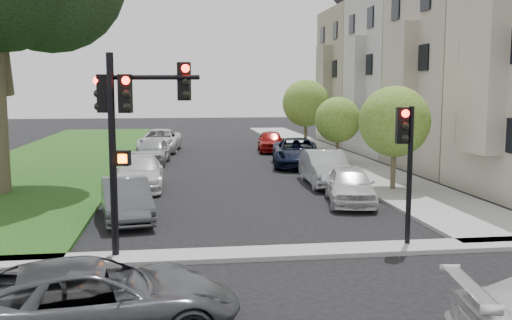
{
  "coord_description": "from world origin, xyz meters",
  "views": [
    {
      "loc": [
        -2.27,
        -11.47,
        4.08
      ],
      "look_at": [
        0.0,
        5.0,
        2.0
      ],
      "focal_mm": 40.0,
      "sensor_mm": 36.0,
      "label": 1
    }
  ],
  "objects": [
    {
      "name": "grass_strip",
      "position": [
        -9.0,
        24.0,
        0.06
      ],
      "size": [
        8.0,
        44.0,
        0.12
      ],
      "primitive_type": "cube",
      "color": "#12440C",
      "rests_on": "ground"
    },
    {
      "name": "house_d",
      "position": [
        12.45,
        30.5,
        6.93
      ],
      "size": [
        7.7,
        7.55,
        15.97
      ],
      "color": "gray",
      "rests_on": "ground"
    },
    {
      "name": "car_parked_2",
      "position": [
        3.96,
        17.88,
        0.74
      ],
      "size": [
        3.19,
        5.62,
        1.48
      ],
      "primitive_type": "imported",
      "rotation": [
        0.0,
        0.0,
        -0.14
      ],
      "color": "black",
      "rests_on": "ground"
    },
    {
      "name": "house_b",
      "position": [
        12.45,
        15.5,
        6.93
      ],
      "size": [
        7.7,
        7.55,
        15.97
      ],
      "color": "tan",
      "rests_on": "ground"
    },
    {
      "name": "car_parked_0",
      "position": [
        3.78,
        7.9,
        0.67
      ],
      "size": [
        2.28,
        4.15,
        1.34
      ],
      "primitive_type": "imported",
      "rotation": [
        0.0,
        0.0,
        -0.19
      ],
      "color": "silver",
      "rests_on": "ground"
    },
    {
      "name": "traffic_signal_main",
      "position": [
        -3.41,
        2.23,
        3.39
      ],
      "size": [
        2.41,
        0.69,
        4.91
      ],
      "color": "black",
      "rests_on": "ground"
    },
    {
      "name": "car_parked_1",
      "position": [
        3.93,
        11.92,
        0.73
      ],
      "size": [
        1.73,
        4.52,
        1.47
      ],
      "primitive_type": "imported",
      "rotation": [
        0.0,
        0.0,
        -0.04
      ],
      "color": "#999BA0",
      "rests_on": "ground"
    },
    {
      "name": "car_parked_5",
      "position": [
        -3.9,
        6.37,
        0.65
      ],
      "size": [
        2.03,
        4.15,
        1.31
      ],
      "primitive_type": "imported",
      "rotation": [
        0.0,
        0.0,
        0.17
      ],
      "color": "#3F4247",
      "rests_on": "ground"
    },
    {
      "name": "sidewalk_right",
      "position": [
        6.75,
        24.0,
        0.06
      ],
      "size": [
        3.5,
        44.0,
        0.12
      ],
      "primitive_type": "cube",
      "color": "gray",
      "rests_on": "ground"
    },
    {
      "name": "car_parked_8",
      "position": [
        -3.43,
        25.98,
        0.73
      ],
      "size": [
        2.95,
        5.49,
        1.46
      ],
      "primitive_type": "imported",
      "rotation": [
        0.0,
        0.0,
        -0.1
      ],
      "color": "silver",
      "rests_on": "ground"
    },
    {
      "name": "sidewalk_cross",
      "position": [
        0.0,
        2.0,
        0.06
      ],
      "size": [
        60.0,
        1.0,
        0.12
      ],
      "primitive_type": "cube",
      "color": "gray",
      "rests_on": "ground"
    },
    {
      "name": "small_tree_c",
      "position": [
        6.2,
        25.69,
        3.12
      ],
      "size": [
        3.13,
        3.13,
        4.7
      ],
      "color": "#433B2B",
      "rests_on": "ground"
    },
    {
      "name": "traffic_signal_secondary",
      "position": [
        3.44,
        2.19,
        2.54
      ],
      "size": [
        0.48,
        0.39,
        3.64
      ],
      "color": "black",
      "rests_on": "ground"
    },
    {
      "name": "small_tree_b",
      "position": [
        6.2,
        18.02,
        2.44
      ],
      "size": [
        2.45,
        2.45,
        3.67
      ],
      "color": "#433B2B",
      "rests_on": "ground"
    },
    {
      "name": "small_tree_a",
      "position": [
        6.2,
        10.01,
        2.8
      ],
      "size": [
        2.8,
        2.8,
        4.21
      ],
      "color": "#433B2B",
      "rests_on": "ground"
    },
    {
      "name": "car_cross_near",
      "position": [
        -3.68,
        -2.35,
        0.67
      ],
      "size": [
        5.15,
        3.15,
        1.33
      ],
      "primitive_type": "imported",
      "rotation": [
        0.0,
        0.0,
        1.78
      ],
      "color": "#3F4247",
      "rests_on": "ground"
    },
    {
      "name": "ground",
      "position": [
        0.0,
        0.0,
        0.0
      ],
      "size": [
        140.0,
        140.0,
        0.0
      ],
      "primitive_type": "plane",
      "color": "black",
      "rests_on": "ground"
    },
    {
      "name": "car_parked_7",
      "position": [
        -3.64,
        19.98,
        0.71
      ],
      "size": [
        2.05,
        4.29,
        1.41
      ],
      "primitive_type": "imported",
      "rotation": [
        0.0,
        0.0,
        -0.09
      ],
      "color": "#999BA0",
      "rests_on": "ground"
    },
    {
      "name": "car_parked_3",
      "position": [
        3.74,
        24.97,
        0.69
      ],
      "size": [
        2.02,
        4.21,
        1.39
      ],
      "primitive_type": "imported",
      "rotation": [
        0.0,
        0.0,
        -0.1
      ],
      "color": "maroon",
      "rests_on": "ground"
    },
    {
      "name": "car_parked_6",
      "position": [
        -3.84,
        12.03,
        0.68
      ],
      "size": [
        1.97,
        4.7,
        1.35
      ],
      "primitive_type": "imported",
      "rotation": [
        0.0,
        0.0,
        0.01
      ],
      "color": "silver",
      "rests_on": "ground"
    },
    {
      "name": "house_c",
      "position": [
        12.45,
        23.0,
        6.93
      ],
      "size": [
        7.7,
        7.55,
        15.97
      ],
      "color": "#A59B95",
      "rests_on": "ground"
    }
  ]
}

